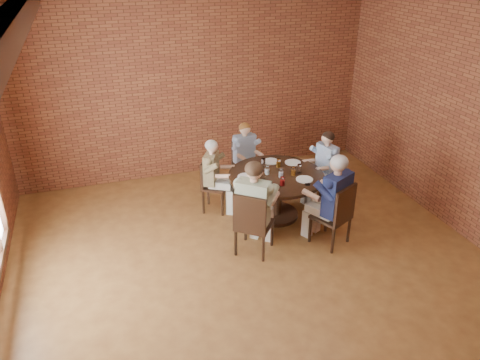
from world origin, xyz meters
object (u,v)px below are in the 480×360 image
object	(u,v)px
dining_table	(276,187)
chair_d	(252,222)
chair_a	(326,174)
diner_b	(246,157)
chair_b	(244,162)
diner_e	(332,200)
chair_c	(211,183)
diner_d	(255,208)
smartphone	(307,183)
diner_c	(215,176)
diner_a	(324,168)
chair_e	(337,213)

from	to	relation	value
dining_table	chair_d	bearing A→B (deg)	-129.12
chair_a	diner_b	world-z (taller)	diner_b
chair_b	diner_e	xyz separation A→B (m)	(0.62, -2.08, 0.22)
chair_c	diner_d	bearing A→B (deg)	-138.55
dining_table	diner_e	distance (m)	1.07
smartphone	diner_c	bearing A→B (deg)	158.77
diner_c	diner_e	bearing A→B (deg)	-107.36
diner_a	smartphone	distance (m)	0.90
diner_b	chair_e	xyz separation A→B (m)	(0.66, -2.10, -0.09)
diner_c	smartphone	bearing A→B (deg)	-98.51
diner_c	smartphone	world-z (taller)	diner_c
chair_b	smartphone	bearing A→B (deg)	-80.98
diner_c	diner_d	size ratio (longest dim) A/B	0.87
chair_b	chair_d	size ratio (longest dim) A/B	0.90
chair_a	diner_b	size ratio (longest dim) A/B	0.73
chair_b	chair_d	world-z (taller)	chair_d
chair_d	chair_e	size ratio (longest dim) A/B	1.00
diner_a	chair_d	bearing A→B (deg)	-69.04
diner_b	diner_d	world-z (taller)	diner_d
chair_a	diner_a	distance (m)	0.16
dining_table	chair_e	world-z (taller)	chair_e
chair_e	diner_e	distance (m)	0.20
chair_a	diner_a	size ratio (longest dim) A/B	0.71
chair_c	diner_e	size ratio (longest dim) A/B	0.63
diner_b	diner_d	bearing A→B (deg)	-112.92
chair_c	diner_c	bearing A→B (deg)	-90.00
chair_b	diner_b	size ratio (longest dim) A/B	0.72
chair_a	chair_d	distance (m)	2.05
chair_c	diner_d	size ratio (longest dim) A/B	0.62
diner_b	smartphone	bearing A→B (deg)	-80.57
chair_e	diner_e	world-z (taller)	diner_e
diner_c	diner_e	world-z (taller)	diner_e
chair_c	diner_d	distance (m)	1.38
chair_e	diner_c	bearing A→B (deg)	-74.45
dining_table	smartphone	size ratio (longest dim) A/B	10.67
chair_b	diner_e	size ratio (longest dim) A/B	0.63
diner_b	diner_c	xyz separation A→B (m)	(-0.72, -0.57, -0.00)
dining_table	diner_e	xyz separation A→B (m)	(0.47, -0.95, 0.18)
diner_b	chair_e	bearing A→B (deg)	-80.16
chair_b	diner_d	bearing A→B (deg)	-112.12
chair_c	chair_e	distance (m)	2.13
diner_a	chair_e	world-z (taller)	diner_a
diner_e	dining_table	bearing A→B (deg)	-90.00
chair_c	diner_a	bearing A→B (deg)	-70.15
diner_a	diner_b	bearing A→B (deg)	-140.62
chair_a	diner_d	distance (m)	1.97
chair_a	diner_b	bearing A→B (deg)	-138.29
diner_e	chair_a	bearing A→B (deg)	-141.38
dining_table	chair_d	distance (m)	1.13
chair_e	smartphone	distance (m)	0.67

